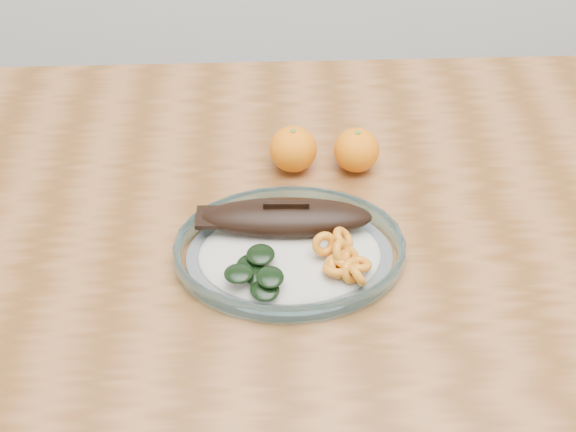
{
  "coord_description": "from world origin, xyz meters",
  "views": [
    {
      "loc": [
        -0.11,
        -0.7,
        1.46
      ],
      "look_at": [
        -0.09,
        -0.01,
        0.77
      ],
      "focal_mm": 45.0,
      "sensor_mm": 36.0,
      "label": 1
    }
  ],
  "objects_px": {
    "plated_meal": "(290,249)",
    "orange_right": "(356,150)",
    "orange_left": "(293,149)",
    "dining_table": "(347,267)"
  },
  "relations": [
    {
      "from": "plated_meal",
      "to": "orange_right",
      "type": "bearing_deg",
      "value": 59.55
    },
    {
      "from": "plated_meal",
      "to": "orange_left",
      "type": "relative_size",
      "value": 7.74
    },
    {
      "from": "dining_table",
      "to": "plated_meal",
      "type": "relative_size",
      "value": 2.22
    },
    {
      "from": "dining_table",
      "to": "plated_meal",
      "type": "xyz_separation_m",
      "value": [
        -0.09,
        -0.07,
        0.12
      ]
    },
    {
      "from": "dining_table",
      "to": "orange_right",
      "type": "bearing_deg",
      "value": 81.45
    },
    {
      "from": "dining_table",
      "to": "orange_left",
      "type": "xyz_separation_m",
      "value": [
        -0.08,
        0.11,
        0.13
      ]
    },
    {
      "from": "dining_table",
      "to": "orange_right",
      "type": "distance_m",
      "value": 0.17
    },
    {
      "from": "dining_table",
      "to": "orange_right",
      "type": "height_order",
      "value": "orange_right"
    },
    {
      "from": "dining_table",
      "to": "plated_meal",
      "type": "distance_m",
      "value": 0.16
    },
    {
      "from": "orange_right",
      "to": "orange_left",
      "type": "bearing_deg",
      "value": 177.53
    }
  ]
}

